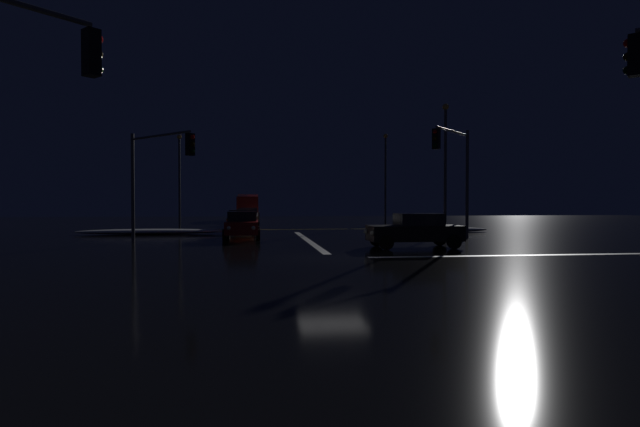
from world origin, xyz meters
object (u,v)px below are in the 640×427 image
(streetlamp_left_far, at_px, (179,172))
(sedan_silver, at_px, (249,215))
(sedan_red, at_px, (242,225))
(sedan_black_crossing, at_px, (415,230))
(traffic_signal_nw, at_px, (157,164))
(streetlamp_right_near, at_px, (445,158))
(sedan_gray, at_px, (247,218))
(sedan_white, at_px, (247,216))
(sedan_orange, at_px, (241,221))
(box_truck, at_px, (248,206))
(traffic_signal_ne, at_px, (455,162))
(streetlamp_right_far, at_px, (385,172))

(streetlamp_left_far, bearing_deg, sedan_silver, 29.72)
(sedan_red, distance_m, sedan_black_crossing, 10.57)
(traffic_signal_nw, xyz_separation_m, streetlamp_right_near, (17.84, 6.73, 1.09))
(sedan_gray, height_order, streetlamp_right_near, streetlamp_right_near)
(sedan_white, relative_size, sedan_silver, 1.00)
(sedan_orange, bearing_deg, streetlamp_left_far, 115.18)
(sedan_red, xyz_separation_m, sedan_gray, (0.05, 12.59, 0.00))
(sedan_white, relative_size, traffic_signal_nw, 0.75)
(sedan_black_crossing, bearing_deg, sedan_orange, 121.45)
(streetlamp_right_near, bearing_deg, traffic_signal_nw, -159.32)
(streetlamp_left_far, bearing_deg, traffic_signal_nw, -84.39)
(sedan_red, distance_m, streetlamp_right_near, 14.82)
(traffic_signal_nw, height_order, streetlamp_right_near, streetlamp_right_near)
(streetlamp_right_near, xyz_separation_m, streetlamp_left_far, (-20.08, 16.00, -0.15))
(box_truck, height_order, traffic_signal_nw, traffic_signal_nw)
(sedan_white, relative_size, streetlamp_right_near, 0.49)
(sedan_red, xyz_separation_m, sedan_orange, (-0.26, 6.73, 0.00))
(sedan_silver, bearing_deg, sedan_orange, -91.25)
(traffic_signal_nw, distance_m, streetlamp_left_far, 22.86)
(sedan_red, height_order, sedan_black_crossing, same)
(sedan_red, xyz_separation_m, sedan_silver, (0.10, 23.57, 0.00))
(sedan_black_crossing, relative_size, traffic_signal_nw, 0.75)
(traffic_signal_nw, bearing_deg, box_truck, 83.31)
(sedan_red, distance_m, streetlamp_left_far, 21.26)
(sedan_orange, bearing_deg, traffic_signal_ne, -38.13)
(sedan_red, distance_m, box_truck, 31.45)
(sedan_red, xyz_separation_m, traffic_signal_nw, (-4.19, -2.90, 3.22))
(sedan_black_crossing, bearing_deg, traffic_signal_nw, 162.07)
(box_truck, height_order, streetlamp_right_near, streetlamp_right_near)
(streetlamp_left_far, bearing_deg, sedan_red, -72.05)
(sedan_silver, height_order, streetlamp_left_far, streetlamp_left_far)
(sedan_gray, bearing_deg, sedan_orange, -93.04)
(sedan_silver, bearing_deg, streetlamp_right_near, -55.53)
(sedan_gray, bearing_deg, traffic_signal_ne, -52.64)
(sedan_silver, bearing_deg, sedan_red, -90.26)
(sedan_silver, distance_m, sedan_black_crossing, 31.44)
(sedan_silver, relative_size, streetlamp_right_near, 0.49)
(sedan_red, height_order, sedan_white, same)
(sedan_silver, distance_m, traffic_signal_nw, 27.00)
(streetlamp_right_near, bearing_deg, streetlamp_left_far, 141.45)
(sedan_orange, distance_m, streetlamp_right_near, 14.85)
(sedan_gray, bearing_deg, traffic_signal_nw, -105.31)
(box_truck, bearing_deg, sedan_white, -89.70)
(sedan_silver, bearing_deg, traffic_signal_nw, -99.22)
(sedan_white, xyz_separation_m, box_truck, (-0.07, 13.24, 0.91))
(sedan_black_crossing, relative_size, streetlamp_right_near, 0.49)
(sedan_orange, height_order, sedan_white, same)
(sedan_silver, height_order, traffic_signal_ne, traffic_signal_ne)
(traffic_signal_nw, xyz_separation_m, streetlamp_left_far, (-2.23, 22.73, 0.94))
(traffic_signal_ne, xyz_separation_m, streetlamp_right_far, (1.98, 22.48, 0.85))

